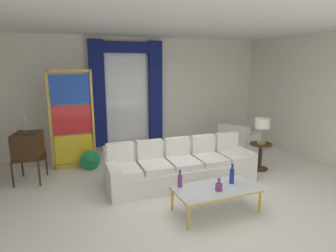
# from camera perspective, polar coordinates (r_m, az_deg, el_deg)

# --- Properties ---
(ground_plane) EXTENTS (16.00, 16.00, 0.00)m
(ground_plane) POSITION_cam_1_polar(r_m,az_deg,el_deg) (5.50, 3.21, -12.67)
(ground_plane) COLOR white
(wall_rear) EXTENTS (8.00, 0.12, 3.00)m
(wall_rear) POSITION_cam_1_polar(r_m,az_deg,el_deg) (7.91, -6.04, 6.27)
(wall_rear) COLOR white
(wall_rear) RESTS_ON ground
(wall_right) EXTENTS (0.12, 7.00, 3.00)m
(wall_right) POSITION_cam_1_polar(r_m,az_deg,el_deg) (7.76, 26.77, 4.91)
(wall_right) COLOR white
(wall_right) RESTS_ON ground
(ceiling_slab) EXTENTS (8.00, 7.60, 0.04)m
(ceiling_slab) POSITION_cam_1_polar(r_m,az_deg,el_deg) (5.76, 0.06, 19.27)
(ceiling_slab) COLOR white
(curtained_window) EXTENTS (2.00, 0.17, 2.70)m
(curtained_window) POSITION_cam_1_polar(r_m,az_deg,el_deg) (7.65, -8.06, 7.82)
(curtained_window) COLOR white
(curtained_window) RESTS_ON ground
(couch_white_long) EXTENTS (2.94, 0.98, 0.86)m
(couch_white_long) POSITION_cam_1_polar(r_m,az_deg,el_deg) (5.81, 2.39, -8.00)
(couch_white_long) COLOR white
(couch_white_long) RESTS_ON ground
(coffee_table) EXTENTS (1.32, 0.68, 0.41)m
(coffee_table) POSITION_cam_1_polar(r_m,az_deg,el_deg) (4.70, 9.48, -12.32)
(coffee_table) COLOR silver
(coffee_table) RESTS_ON ground
(bottle_blue_decanter) EXTENTS (0.11, 0.11, 0.21)m
(bottle_blue_decanter) POSITION_cam_1_polar(r_m,az_deg,el_deg) (4.56, 10.05, -11.68)
(bottle_blue_decanter) COLOR #753384
(bottle_blue_decanter) RESTS_ON coffee_table
(bottle_crystal_tall) EXTENTS (0.07, 0.07, 0.29)m
(bottle_crystal_tall) POSITION_cam_1_polar(r_m,az_deg,el_deg) (4.61, 2.37, -10.63)
(bottle_crystal_tall) COLOR #753384
(bottle_crystal_tall) RESTS_ON coffee_table
(bottle_amber_squat) EXTENTS (0.08, 0.08, 0.33)m
(bottle_amber_squat) POSITION_cam_1_polar(r_m,az_deg,el_deg) (4.84, 12.55, -9.53)
(bottle_amber_squat) COLOR navy
(bottle_amber_squat) RESTS_ON coffee_table
(vintage_tv) EXTENTS (0.63, 0.69, 1.35)m
(vintage_tv) POSITION_cam_1_polar(r_m,az_deg,el_deg) (6.30, -26.02, -3.61)
(vintage_tv) COLOR #382314
(vintage_tv) RESTS_ON ground
(armchair_white) EXTENTS (1.08, 1.07, 0.80)m
(armchair_white) POSITION_cam_1_polar(r_m,az_deg,el_deg) (7.72, 13.69, -3.34)
(armchair_white) COLOR white
(armchair_white) RESTS_ON ground
(stained_glass_divider) EXTENTS (0.95, 0.05, 2.20)m
(stained_glass_divider) POSITION_cam_1_polar(r_m,az_deg,el_deg) (6.70, -18.44, 0.79)
(stained_glass_divider) COLOR gold
(stained_glass_divider) RESTS_ON ground
(peacock_figurine) EXTENTS (0.44, 0.60, 0.50)m
(peacock_figurine) POSITION_cam_1_polar(r_m,az_deg,el_deg) (6.58, -15.07, -6.75)
(peacock_figurine) COLOR beige
(peacock_figurine) RESTS_ON ground
(round_side_table) EXTENTS (0.48, 0.48, 0.59)m
(round_side_table) POSITION_cam_1_polar(r_m,az_deg,el_deg) (6.73, 17.81, -5.30)
(round_side_table) COLOR #382314
(round_side_table) RESTS_ON ground
(table_lamp_brass) EXTENTS (0.32, 0.32, 0.57)m
(table_lamp_brass) POSITION_cam_1_polar(r_m,az_deg,el_deg) (6.56, 18.20, 0.32)
(table_lamp_brass) COLOR #B29338
(table_lamp_brass) RESTS_ON round_side_table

